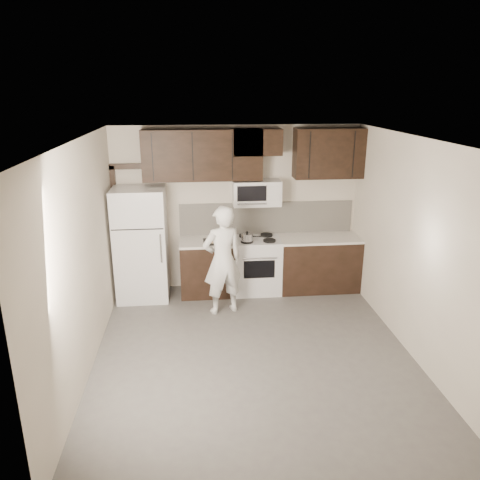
{
  "coord_description": "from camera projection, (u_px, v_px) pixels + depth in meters",
  "views": [
    {
      "loc": [
        -0.69,
        -5.22,
        3.25
      ],
      "look_at": [
        -0.08,
        0.9,
        1.24
      ],
      "focal_mm": 35.0,
      "sensor_mm": 36.0,
      "label": 1
    }
  ],
  "objects": [
    {
      "name": "floor",
      "position": [
        253.0,
        353.0,
        6.01
      ],
      "size": [
        4.5,
        4.5,
        0.0
      ],
      "primitive_type": "plane",
      "color": "#53504E",
      "rests_on": "ground"
    },
    {
      "name": "microwave",
      "position": [
        257.0,
        193.0,
        7.47
      ],
      "size": [
        0.76,
        0.42,
        0.4
      ],
      "color": "silver",
      "rests_on": "upper_cabinets"
    },
    {
      "name": "stove",
      "position": [
        257.0,
        265.0,
        7.73
      ],
      "size": [
        0.76,
        0.66,
        0.94
      ],
      "color": "silver",
      "rests_on": "floor"
    },
    {
      "name": "ceiling",
      "position": [
        255.0,
        140.0,
        5.18
      ],
      "size": [
        4.5,
        4.5,
        0.0
      ],
      "primitive_type": "plane",
      "rotation": [
        3.14,
        0.0,
        0.0
      ],
      "color": "white",
      "rests_on": "back_wall"
    },
    {
      "name": "pizza",
      "position": [
        217.0,
        240.0,
        7.43
      ],
      "size": [
        0.3,
        0.3,
        0.02
      ],
      "primitive_type": "cylinder",
      "rotation": [
        0.0,
        0.0,
        0.05
      ],
      "color": "tan",
      "rests_on": "baking_tray"
    },
    {
      "name": "person",
      "position": [
        223.0,
        260.0,
        6.89
      ],
      "size": [
        0.7,
        0.56,
        1.66
      ],
      "primitive_type": "imported",
      "rotation": [
        0.0,
        0.0,
        3.45
      ],
      "color": "white",
      "rests_on": "floor"
    },
    {
      "name": "upper_cabinets",
      "position": [
        251.0,
        153.0,
        7.29
      ],
      "size": [
        3.48,
        0.35,
        0.78
      ],
      "color": "black",
      "rests_on": "back_wall"
    },
    {
      "name": "saucepan",
      "position": [
        247.0,
        238.0,
        7.41
      ],
      "size": [
        0.33,
        0.19,
        0.18
      ],
      "color": "silver",
      "rests_on": "stove"
    },
    {
      "name": "baking_tray",
      "position": [
        217.0,
        241.0,
        7.43
      ],
      "size": [
        0.45,
        0.34,
        0.02
      ],
      "primitive_type": "cube",
      "rotation": [
        0.0,
        0.0,
        0.05
      ],
      "color": "black",
      "rests_on": "counter_run"
    },
    {
      "name": "door_trim",
      "position": [
        119.0,
        218.0,
        7.54
      ],
      "size": [
        0.5,
        0.08,
        2.12
      ],
      "color": "black",
      "rests_on": "floor"
    },
    {
      "name": "back_wall",
      "position": [
        237.0,
        208.0,
        7.72
      ],
      "size": [
        4.0,
        0.0,
        4.0
      ],
      "primitive_type": "plane",
      "rotation": [
        1.57,
        0.0,
        0.0
      ],
      "color": "#B8AD9C",
      "rests_on": "ground"
    },
    {
      "name": "counter_run",
      "position": [
        275.0,
        264.0,
        7.76
      ],
      "size": [
        2.95,
        0.64,
        0.91
      ],
      "color": "black",
      "rests_on": "floor"
    },
    {
      "name": "backsplash",
      "position": [
        267.0,
        218.0,
        7.81
      ],
      "size": [
        2.9,
        0.02,
        0.54
      ],
      "primitive_type": "cube",
      "color": "beige",
      "rests_on": "counter_run"
    },
    {
      "name": "refrigerator",
      "position": [
        141.0,
        244.0,
        7.38
      ],
      "size": [
        0.8,
        0.76,
        1.8
      ],
      "color": "silver",
      "rests_on": "floor"
    }
  ]
}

